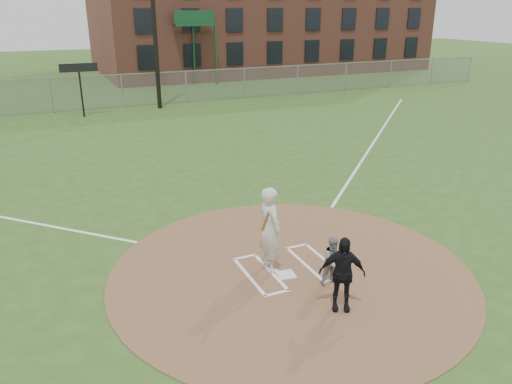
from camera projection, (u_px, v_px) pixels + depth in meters
name	position (u px, v px, depth m)	size (l,w,h in m)	color
ground	(291.00, 271.00, 11.64)	(140.00, 140.00, 0.00)	#2D501B
dirt_circle	(291.00, 271.00, 11.64)	(8.40, 8.40, 0.02)	brown
home_plate	(286.00, 275.00, 11.43)	(0.40, 0.40, 0.03)	silver
foul_line_first	(374.00, 142.00, 22.77)	(0.10, 24.00, 0.01)	white
catcher	(333.00, 261.00, 10.92)	(0.54, 0.42, 1.11)	gray
umpire	(342.00, 274.00, 9.92)	(0.93, 0.39, 1.59)	black
batters_boxes	(288.00, 268.00, 11.76)	(2.08, 1.88, 0.01)	white
batter_at_plate	(270.00, 229.00, 11.37)	(0.66, 1.09, 2.03)	silver
outfield_fence	(122.00, 91.00, 30.14)	(56.08, 0.08, 2.03)	slate
scoreboard_sign	(79.00, 73.00, 27.17)	(2.00, 0.10, 2.93)	black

